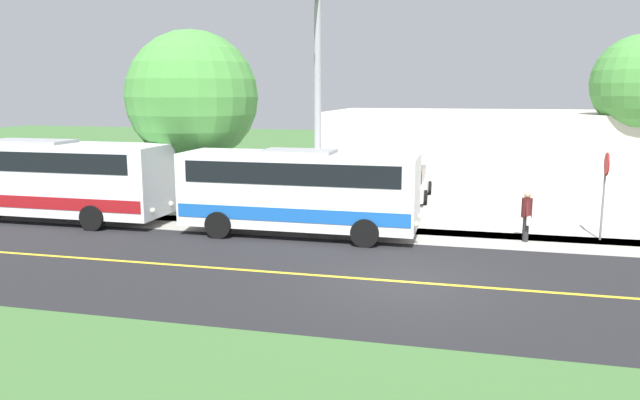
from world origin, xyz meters
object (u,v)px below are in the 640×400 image
at_px(shuttle_bus_front, 299,188).
at_px(pedestrian_with_bags, 527,215).
at_px(parked_car_near, 407,184).
at_px(commercial_building, 541,145).
at_px(transit_bus_rear, 33,176).
at_px(stop_sign, 605,181).
at_px(tree_curbside, 192,97).
at_px(street_light_pole, 317,105).

bearing_deg(shuttle_bus_front, pedestrian_with_bags, 96.97).
distance_m(parked_car_near, commercial_building, 11.20).
relative_size(transit_bus_rear, stop_sign, 3.72).
bearing_deg(shuttle_bus_front, transit_bus_rear, -90.45).
xyz_separation_m(tree_curbside, commercial_building, (-14.00, 14.55, -2.75)).
bearing_deg(commercial_building, parked_car_near, -36.10).
bearing_deg(stop_sign, street_light_pole, -82.51).
bearing_deg(pedestrian_with_bags, tree_curbside, -99.20).
bearing_deg(street_light_pole, shuttle_bus_front, -50.48).
bearing_deg(shuttle_bus_front, commercial_building, 151.08).
relative_size(shuttle_bus_front, street_light_pole, 1.01).
bearing_deg(parked_car_near, tree_curbside, -57.95).
bearing_deg(tree_curbside, street_light_pole, 66.10).
distance_m(stop_sign, tree_curbside, 15.29).
xyz_separation_m(stop_sign, parked_car_near, (-6.30, -7.02, -1.28)).
height_order(shuttle_bus_front, parked_car_near, shuttle_bus_front).
xyz_separation_m(transit_bus_rear, stop_sign, (-1.56, 20.30, 0.30)).
bearing_deg(pedestrian_with_bags, shuttle_bus_front, -83.03).
relative_size(stop_sign, tree_curbside, 0.40).
relative_size(pedestrian_with_bags, stop_sign, 0.57).
xyz_separation_m(street_light_pole, tree_curbside, (-2.52, -5.69, 0.21)).
bearing_deg(street_light_pole, commercial_building, 151.82).
height_order(tree_curbside, commercial_building, tree_curbside).
distance_m(shuttle_bus_front, parked_car_near, 8.47).
relative_size(stop_sign, street_light_pole, 0.36).
xyz_separation_m(parked_car_near, tree_curbside, (5.00, -7.99, 3.90)).
distance_m(street_light_pole, tree_curbside, 6.23).
height_order(shuttle_bus_front, stop_sign, shuttle_bus_front).
distance_m(pedestrian_with_bags, parked_car_near, 8.41).
height_order(street_light_pole, tree_curbside, street_light_pole).
xyz_separation_m(parked_car_near, commercial_building, (-9.00, 6.56, 1.15)).
bearing_deg(transit_bus_rear, stop_sign, 94.40).
bearing_deg(tree_curbside, parked_car_near, 122.05).
xyz_separation_m(shuttle_bus_front, parked_car_near, (-7.95, 2.80, -0.90)).
bearing_deg(stop_sign, parked_car_near, -131.93).
bearing_deg(pedestrian_with_bags, parked_car_near, -146.83).
relative_size(shuttle_bus_front, parked_car_near, 1.83).
xyz_separation_m(shuttle_bus_front, commercial_building, (-16.94, 9.36, 0.25)).
bearing_deg(transit_bus_rear, tree_curbside, 118.39).
bearing_deg(commercial_building, pedestrian_with_bags, -6.96).
bearing_deg(commercial_building, stop_sign, 1.70).
bearing_deg(parked_car_near, street_light_pole, -16.94).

